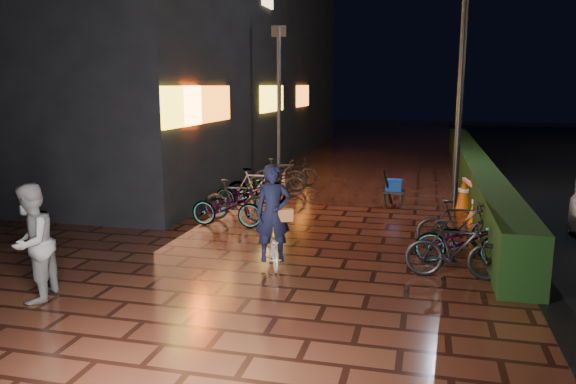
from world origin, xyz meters
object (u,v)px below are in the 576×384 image
(bystander_person, at_px, (31,243))
(cyclist, at_px, (273,229))
(traffic_barrier, at_px, (471,199))
(cart_assembly, at_px, (393,187))

(bystander_person, bearing_deg, cyclist, 117.02)
(traffic_barrier, relative_size, cart_assembly, 1.87)
(traffic_barrier, bearing_deg, bystander_person, -131.99)
(cart_assembly, bearing_deg, traffic_barrier, -13.11)
(cyclist, bearing_deg, bystander_person, -141.53)
(cyclist, height_order, cart_assembly, cyclist)
(bystander_person, height_order, cart_assembly, bystander_person)
(traffic_barrier, xyz_separation_m, cart_assembly, (-1.86, 0.43, 0.14))
(cyclist, xyz_separation_m, cart_assembly, (1.72, 5.33, -0.13))
(bystander_person, bearing_deg, cart_assembly, 137.30)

